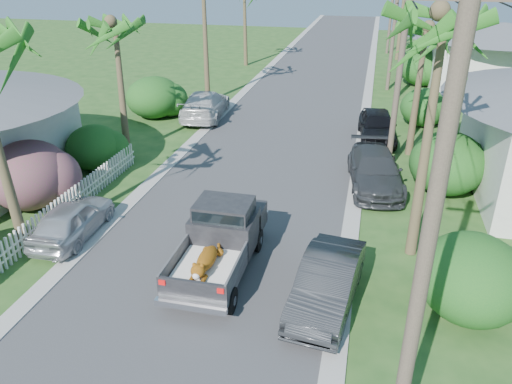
% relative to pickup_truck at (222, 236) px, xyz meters
% --- Properties ---
extents(ground, '(120.00, 120.00, 0.00)m').
position_rel_pickup_truck_xyz_m(ground, '(-0.49, -3.79, -1.01)').
color(ground, '#244C1C').
rests_on(ground, ground).
extents(road, '(8.00, 100.00, 0.02)m').
position_rel_pickup_truck_xyz_m(road, '(-0.49, 21.21, -1.00)').
color(road, '#38383A').
rests_on(road, ground).
extents(curb_left, '(0.60, 100.00, 0.06)m').
position_rel_pickup_truck_xyz_m(curb_left, '(-4.79, 21.21, -0.98)').
color(curb_left, '#A5A39E').
rests_on(curb_left, ground).
extents(curb_right, '(0.60, 100.00, 0.06)m').
position_rel_pickup_truck_xyz_m(curb_right, '(3.81, 21.21, -0.98)').
color(curb_right, '#A5A39E').
rests_on(curb_right, ground).
extents(pickup_truck, '(1.98, 5.12, 2.06)m').
position_rel_pickup_truck_xyz_m(pickup_truck, '(0.00, 0.00, 0.00)').
color(pickup_truck, black).
rests_on(pickup_truck, ground).
extents(parked_car_rn, '(1.96, 4.38, 1.40)m').
position_rel_pickup_truck_xyz_m(parked_car_rn, '(3.38, -1.27, -0.31)').
color(parked_car_rn, '#282A2C').
rests_on(parked_car_rn, ground).
extents(parked_car_rm, '(2.68, 5.24, 1.46)m').
position_rel_pickup_truck_xyz_m(parked_car_rm, '(4.51, 7.05, -0.28)').
color(parked_car_rm, '#333639').
rests_on(parked_car_rm, ground).
extents(parked_car_rf, '(2.22, 4.64, 1.53)m').
position_rel_pickup_truck_xyz_m(parked_car_rf, '(4.51, 13.04, -0.25)').
color(parked_car_rf, black).
rests_on(parked_car_rf, ground).
extents(parked_car_ln, '(1.69, 3.89, 1.31)m').
position_rel_pickup_truck_xyz_m(parked_car_ln, '(-5.49, 0.45, -0.36)').
color(parked_car_ln, silver).
rests_on(parked_car_ln, ground).
extents(parked_car_lf, '(2.78, 5.67, 1.59)m').
position_rel_pickup_truck_xyz_m(parked_car_lf, '(-5.49, 14.74, -0.22)').
color(parked_car_lf, silver).
rests_on(parked_car_lf, ground).
extents(palm_l_b, '(4.40, 4.40, 7.40)m').
position_rel_pickup_truck_xyz_m(palm_l_b, '(-7.29, 8.21, 5.14)').
color(palm_l_b, brown).
rests_on(palm_l_b, ground).
extents(palm_r_a, '(4.40, 4.40, 8.70)m').
position_rel_pickup_truck_xyz_m(palm_r_a, '(5.81, 2.21, 6.41)').
color(palm_r_a, brown).
rests_on(palm_r_a, ground).
extents(palm_r_b, '(4.40, 4.40, 7.20)m').
position_rel_pickup_truck_xyz_m(palm_r_b, '(6.11, 11.21, 4.94)').
color(palm_r_b, brown).
rests_on(palm_r_b, ground).
extents(shrub_l_b, '(3.00, 3.30, 2.60)m').
position_rel_pickup_truck_xyz_m(shrub_l_b, '(-8.29, 2.21, 0.29)').
color(shrub_l_b, '#A7176A').
rests_on(shrub_l_b, ground).
extents(shrub_l_c, '(2.40, 2.64, 2.00)m').
position_rel_pickup_truck_xyz_m(shrub_l_c, '(-7.89, 6.21, -0.01)').
color(shrub_l_c, '#13441A').
rests_on(shrub_l_c, ground).
extents(shrub_l_d, '(3.20, 3.52, 2.40)m').
position_rel_pickup_truck_xyz_m(shrub_l_d, '(-8.49, 14.21, 0.19)').
color(shrub_l_d, '#13441A').
rests_on(shrub_l_d, ground).
extents(shrub_r_a, '(2.80, 3.08, 2.30)m').
position_rel_pickup_truck_xyz_m(shrub_r_a, '(7.11, -0.79, 0.14)').
color(shrub_r_a, '#13441A').
rests_on(shrub_r_a, ground).
extents(shrub_r_b, '(3.00, 3.30, 2.50)m').
position_rel_pickup_truck_xyz_m(shrub_r_b, '(7.31, 7.21, 0.24)').
color(shrub_r_b, '#13441A').
rests_on(shrub_r_b, ground).
extents(shrub_r_c, '(2.60, 2.86, 2.10)m').
position_rel_pickup_truck_xyz_m(shrub_r_c, '(7.01, 16.21, 0.04)').
color(shrub_r_c, '#13441A').
rests_on(shrub_r_c, ground).
extents(shrub_r_d, '(3.20, 3.52, 2.60)m').
position_rel_pickup_truck_xyz_m(shrub_r_d, '(7.51, 26.21, 0.29)').
color(shrub_r_d, '#13441A').
rests_on(shrub_r_d, ground).
extents(picket_fence, '(0.10, 11.00, 1.00)m').
position_rel_pickup_truck_xyz_m(picket_fence, '(-6.49, 1.71, -0.51)').
color(picket_fence, white).
rests_on(picket_fence, ground).
extents(house_right_far, '(9.00, 8.00, 4.60)m').
position_rel_pickup_truck_xyz_m(house_right_far, '(12.51, 26.21, 1.11)').
color(house_right_far, silver).
rests_on(house_right_far, ground).
extents(utility_pole_a, '(1.60, 0.26, 9.00)m').
position_rel_pickup_truck_xyz_m(utility_pole_a, '(5.11, -5.79, 3.59)').
color(utility_pole_a, brown).
rests_on(utility_pole_a, ground).
extents(utility_pole_b, '(1.60, 0.26, 9.00)m').
position_rel_pickup_truck_xyz_m(utility_pole_b, '(5.11, 9.21, 3.59)').
color(utility_pole_b, brown).
rests_on(utility_pole_b, ground).
extents(utility_pole_c, '(1.60, 0.26, 9.00)m').
position_rel_pickup_truck_xyz_m(utility_pole_c, '(5.11, 24.21, 3.59)').
color(utility_pole_c, brown).
rests_on(utility_pole_c, ground).
extents(utility_pole_d, '(1.60, 0.26, 9.00)m').
position_rel_pickup_truck_xyz_m(utility_pole_d, '(5.11, 39.21, 3.59)').
color(utility_pole_d, brown).
rests_on(utility_pole_d, ground).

